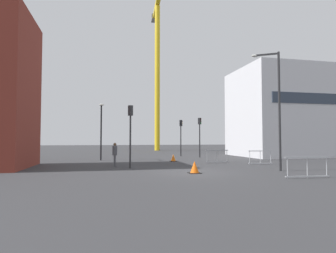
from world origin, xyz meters
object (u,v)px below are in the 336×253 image
object	(u,v)px
streetlamp_tall	(276,101)
streetlamp_short	(101,126)
traffic_light_island	(130,126)
traffic_light_median	(181,132)
traffic_cone_orange	(173,158)
pedestrian_walking	(115,153)
traffic_cone_striped	(195,168)
construction_crane	(158,49)
traffic_light_verge	(200,131)

from	to	relation	value
streetlamp_tall	streetlamp_short	bearing A→B (deg)	134.65
traffic_light_island	traffic_light_median	size ratio (longest dim) A/B	1.03
streetlamp_short	traffic_cone_orange	distance (m)	7.27
pedestrian_walking	traffic_cone_striped	distance (m)	6.70
traffic_light_island	streetlamp_short	bearing A→B (deg)	106.09
streetlamp_tall	pedestrian_walking	bearing A→B (deg)	153.22
construction_crane	streetlamp_tall	world-z (taller)	construction_crane
traffic_light_verge	pedestrian_walking	distance (m)	12.61
pedestrian_walking	streetlamp_short	bearing A→B (deg)	100.17
traffic_light_verge	traffic_cone_orange	bearing A→B (deg)	-130.85
streetlamp_tall	traffic_cone_orange	size ratio (longest dim) A/B	12.10
streetlamp_tall	traffic_cone_striped	world-z (taller)	streetlamp_tall
streetlamp_tall	traffic_light_median	distance (m)	16.21
traffic_light_median	traffic_light_verge	size ratio (longest dim) A/B	0.98
streetlamp_short	traffic_cone_striped	bearing A→B (deg)	-63.68
streetlamp_tall	traffic_cone_striped	xyz separation A→B (m)	(-5.36, -0.09, -4.03)
streetlamp_tall	traffic_light_verge	xyz separation A→B (m)	(-0.54, 13.34, -1.52)
streetlamp_short	traffic_cone_orange	size ratio (longest dim) A/B	8.31
streetlamp_short	traffic_light_verge	distance (m)	10.57
traffic_light_median	traffic_light_verge	bearing A→B (deg)	-62.66
traffic_cone_orange	streetlamp_tall	bearing A→B (deg)	-62.38
construction_crane	traffic_cone_striped	distance (m)	36.85
streetlamp_tall	traffic_light_island	xyz separation A→B (m)	(-8.75, 3.73, -1.50)
pedestrian_walking	traffic_cone_orange	distance (m)	6.46
streetlamp_short	traffic_light_island	world-z (taller)	streetlamp_short
construction_crane	streetlamp_tall	size ratio (longest dim) A/B	3.57
construction_crane	traffic_light_island	size ratio (longest dim) A/B	6.21
traffic_light_median	traffic_light_verge	distance (m)	3.02
pedestrian_walking	construction_crane	bearing A→B (deg)	73.78
construction_crane	streetlamp_tall	xyz separation A→B (m)	(1.80, -32.26, -13.25)
traffic_light_island	traffic_cone_orange	size ratio (longest dim) A/B	6.95
traffic_light_median	traffic_light_verge	world-z (taller)	traffic_light_verge
construction_crane	traffic_light_verge	distance (m)	24.04
traffic_light_median	construction_crane	bearing A→B (deg)	89.54
construction_crane	pedestrian_walking	distance (m)	32.97
traffic_cone_striped	traffic_cone_orange	world-z (taller)	traffic_cone_striped
pedestrian_walking	traffic_light_median	bearing A→B (deg)	54.82
traffic_light_median	traffic_cone_orange	size ratio (longest dim) A/B	6.78
traffic_light_island	traffic_cone_orange	world-z (taller)	traffic_light_island
traffic_cone_striped	traffic_cone_orange	size ratio (longest dim) A/B	1.13
traffic_cone_striped	traffic_light_island	bearing A→B (deg)	131.49
traffic_light_island	traffic_light_median	bearing A→B (deg)	60.97
traffic_light_island	traffic_cone_striped	distance (m)	5.70
traffic_light_island	pedestrian_walking	size ratio (longest dim) A/B	2.53
traffic_light_median	traffic_cone_orange	distance (m)	8.17
traffic_light_island	traffic_cone_striped	xyz separation A→B (m)	(3.39, -3.83, -2.53)
traffic_light_median	traffic_light_verge	xyz separation A→B (m)	(1.39, -2.68, 0.05)
traffic_light_verge	pedestrian_walking	xyz separation A→B (m)	(-9.21, -8.42, -1.85)
traffic_light_island	streetlamp_tall	bearing A→B (deg)	-23.11
pedestrian_walking	traffic_cone_striped	xyz separation A→B (m)	(4.39, -5.02, -0.66)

